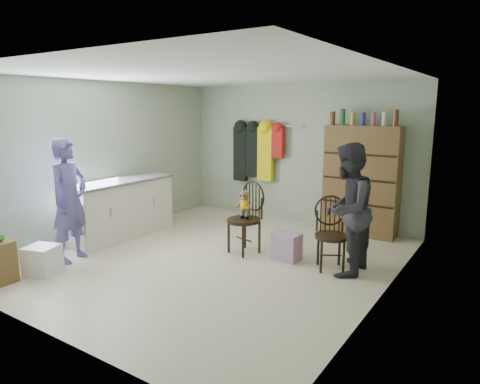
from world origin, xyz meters
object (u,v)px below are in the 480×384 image
Objects in this scene: chair_front at (247,212)px; dresser at (361,180)px; counter at (120,208)px; chair_far at (331,230)px.

chair_front is 0.51× the size of dresser.
counter is 2.19m from chair_front.
dresser reaches higher than chair_far.
chair_far reaches higher than counter.
dresser reaches higher than chair_front.
chair_far is (1.25, 0.09, -0.09)m from chair_front.
dresser is at bearing 35.69° from counter.
dresser reaches higher than counter.
chair_front is at bearing 152.85° from chair_far.
counter is 1.95× the size of chair_far.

